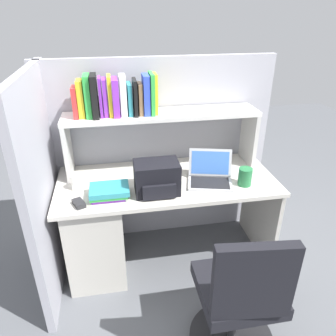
% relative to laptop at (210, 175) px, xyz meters
% --- Properties ---
extents(ground_plane, '(8.00, 8.00, 0.00)m').
position_rel_laptop_xyz_m(ground_plane, '(-0.30, 0.09, -0.78)').
color(ground_plane, '#595B60').
extents(desk, '(1.60, 0.70, 0.73)m').
position_rel_laptop_xyz_m(desk, '(-0.69, 0.09, -0.38)').
color(desk, beige).
rests_on(desk, ground_plane).
extents(cubicle_partition_rear, '(1.84, 0.05, 1.55)m').
position_rel_laptop_xyz_m(cubicle_partition_rear, '(-0.30, 0.47, -0.01)').
color(cubicle_partition_rear, '#9E9EA8').
rests_on(cubicle_partition_rear, ground_plane).
extents(cubicle_partition_left, '(0.05, 1.06, 1.55)m').
position_rel_laptop_xyz_m(cubicle_partition_left, '(-1.15, 0.04, -0.01)').
color(cubicle_partition_left, '#9E9EA8').
rests_on(cubicle_partition_left, ground_plane).
extents(overhead_hutch, '(1.44, 0.28, 0.45)m').
position_rel_laptop_xyz_m(overhead_hutch, '(-0.30, 0.29, 0.30)').
color(overhead_hutch, beige).
rests_on(overhead_hutch, desk).
extents(reference_books_on_shelf, '(0.58, 0.18, 0.29)m').
position_rel_laptop_xyz_m(reference_books_on_shelf, '(-0.63, 0.28, 0.53)').
color(reference_books_on_shelf, red).
rests_on(reference_books_on_shelf, overhead_hutch).
extents(laptop, '(0.37, 0.33, 0.22)m').
position_rel_laptop_xyz_m(laptop, '(0.00, 0.00, 0.00)').
color(laptop, '#B7BABF').
rests_on(laptop, desk).
extents(backpack, '(0.30, 0.23, 0.22)m').
position_rel_laptop_xyz_m(backpack, '(-0.40, -0.08, 0.06)').
color(backpack, black).
rests_on(backpack, desk).
extents(computer_mouse, '(0.10, 0.12, 0.03)m').
position_rel_laptop_xyz_m(computer_mouse, '(-0.92, -0.16, -0.03)').
color(computer_mouse, '#262628').
rests_on(computer_mouse, desk).
extents(paper_cup, '(0.08, 0.08, 0.11)m').
position_rel_laptop_xyz_m(paper_cup, '(-0.94, 0.06, 0.00)').
color(paper_cup, white).
rests_on(paper_cup, desk).
extents(snack_canister, '(0.10, 0.10, 0.13)m').
position_rel_laptop_xyz_m(snack_canister, '(0.23, -0.09, 0.01)').
color(snack_canister, '#26723F').
rests_on(snack_canister, desk).
extents(desk_book_stack, '(0.26, 0.19, 0.08)m').
position_rel_laptop_xyz_m(desk_book_stack, '(-0.72, -0.09, -0.01)').
color(desk_book_stack, purple).
rests_on(desk_book_stack, desk).
extents(office_chair, '(0.52, 0.52, 0.93)m').
position_rel_laptop_xyz_m(office_chair, '(-0.05, -0.80, -0.39)').
color(office_chair, black).
rests_on(office_chair, ground_plane).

